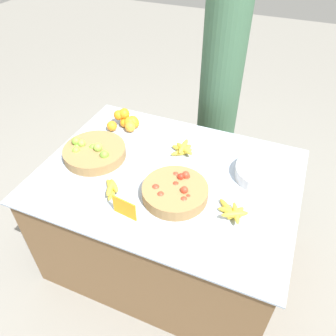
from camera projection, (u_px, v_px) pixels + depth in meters
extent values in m
plane|color=gray|center=(168.00, 252.00, 2.41)|extent=(12.00, 12.00, 0.00)
cube|color=brown|center=(168.00, 218.00, 2.16)|extent=(1.42, 1.06, 0.76)
cube|color=#99A8BC|center=(168.00, 175.00, 1.91)|extent=(1.48, 1.10, 0.01)
cylinder|color=olive|center=(95.00, 152.00, 2.01)|extent=(0.38, 0.38, 0.06)
sphere|color=#6BA333|center=(93.00, 148.00, 2.01)|extent=(0.05, 0.05, 0.05)
sphere|color=#89BC42|center=(98.00, 163.00, 1.94)|extent=(0.06, 0.06, 0.06)
sphere|color=#6BA333|center=(104.00, 155.00, 1.93)|extent=(0.06, 0.06, 0.06)
sphere|color=#89BC42|center=(82.00, 143.00, 2.00)|extent=(0.05, 0.05, 0.05)
sphere|color=#7AB238|center=(76.00, 141.00, 2.01)|extent=(0.05, 0.05, 0.05)
sphere|color=#89BC42|center=(98.00, 147.00, 1.96)|extent=(0.05, 0.05, 0.05)
sphere|color=#7AB238|center=(76.00, 151.00, 1.97)|extent=(0.05, 0.05, 0.05)
sphere|color=#89BC42|center=(77.00, 146.00, 2.02)|extent=(0.04, 0.04, 0.04)
cylinder|color=olive|center=(175.00, 192.00, 1.75)|extent=(0.35, 0.35, 0.07)
sphere|color=red|center=(171.00, 197.00, 1.72)|extent=(0.05, 0.05, 0.05)
sphere|color=red|center=(183.00, 187.00, 1.76)|extent=(0.04, 0.04, 0.04)
sphere|color=red|center=(176.00, 175.00, 1.82)|extent=(0.04, 0.04, 0.04)
sphere|color=red|center=(181.00, 194.00, 1.75)|extent=(0.04, 0.04, 0.04)
sphere|color=red|center=(181.00, 177.00, 1.77)|extent=(0.04, 0.04, 0.04)
sphere|color=red|center=(168.00, 199.00, 1.69)|extent=(0.04, 0.04, 0.04)
sphere|color=red|center=(166.00, 195.00, 1.74)|extent=(0.04, 0.04, 0.04)
sphere|color=red|center=(188.00, 198.00, 1.69)|extent=(0.04, 0.04, 0.04)
sphere|color=red|center=(163.00, 191.00, 1.74)|extent=(0.04, 0.04, 0.04)
sphere|color=red|center=(177.00, 198.00, 1.70)|extent=(0.05, 0.05, 0.05)
sphere|color=red|center=(184.00, 190.00, 1.69)|extent=(0.04, 0.04, 0.04)
sphere|color=red|center=(161.00, 196.00, 1.70)|extent=(0.04, 0.04, 0.04)
sphere|color=red|center=(176.00, 186.00, 1.76)|extent=(0.05, 0.05, 0.05)
sphere|color=red|center=(186.00, 177.00, 1.79)|extent=(0.04, 0.04, 0.04)
sphere|color=red|center=(180.00, 181.00, 1.80)|extent=(0.05, 0.05, 0.05)
sphere|color=red|center=(186.00, 175.00, 1.78)|extent=(0.04, 0.04, 0.04)
sphere|color=red|center=(184.00, 201.00, 1.68)|extent=(0.05, 0.05, 0.05)
sphere|color=red|center=(156.00, 188.00, 1.74)|extent=(0.05, 0.05, 0.05)
sphere|color=orange|center=(125.00, 123.00, 2.25)|extent=(0.07, 0.07, 0.07)
sphere|color=orange|center=(130.00, 123.00, 2.24)|extent=(0.08, 0.08, 0.08)
sphere|color=orange|center=(130.00, 127.00, 2.21)|extent=(0.07, 0.07, 0.07)
sphere|color=orange|center=(133.00, 122.00, 2.25)|extent=(0.08, 0.08, 0.08)
sphere|color=orange|center=(112.00, 126.00, 2.22)|extent=(0.07, 0.07, 0.07)
sphere|color=orange|center=(134.00, 123.00, 2.25)|extent=(0.07, 0.07, 0.07)
sphere|color=orange|center=(119.00, 115.00, 2.24)|extent=(0.07, 0.07, 0.07)
sphere|color=orange|center=(124.00, 114.00, 2.23)|extent=(0.08, 0.08, 0.08)
cylinder|color=silver|center=(263.00, 173.00, 1.86)|extent=(0.32, 0.32, 0.07)
cube|color=orange|center=(124.00, 208.00, 1.63)|extent=(0.14, 0.03, 0.11)
ellipsoid|color=gold|center=(185.00, 149.00, 2.06)|extent=(0.06, 0.12, 0.03)
ellipsoid|color=gold|center=(181.00, 152.00, 2.03)|extent=(0.13, 0.11, 0.03)
ellipsoid|color=gold|center=(185.00, 149.00, 2.06)|extent=(0.07, 0.12, 0.04)
ellipsoid|color=gold|center=(181.00, 149.00, 2.05)|extent=(0.14, 0.05, 0.04)
ellipsoid|color=gold|center=(184.00, 148.00, 2.07)|extent=(0.11, 0.03, 0.03)
ellipsoid|color=gold|center=(184.00, 149.00, 2.02)|extent=(0.14, 0.10, 0.03)
ellipsoid|color=gold|center=(183.00, 146.00, 2.04)|extent=(0.04, 0.15, 0.03)
ellipsoid|color=gold|center=(110.00, 186.00, 1.81)|extent=(0.11, 0.10, 0.03)
ellipsoid|color=gold|center=(111.00, 188.00, 1.79)|extent=(0.12, 0.13, 0.03)
ellipsoid|color=gold|center=(112.00, 191.00, 1.78)|extent=(0.06, 0.14, 0.03)
ellipsoid|color=gold|center=(114.00, 186.00, 1.78)|extent=(0.10, 0.10, 0.03)
ellipsoid|color=gold|center=(110.00, 188.00, 1.76)|extent=(0.06, 0.12, 0.03)
ellipsoid|color=gold|center=(231.00, 212.00, 1.66)|extent=(0.12, 0.06, 0.03)
ellipsoid|color=gold|center=(229.00, 211.00, 1.67)|extent=(0.12, 0.04, 0.03)
ellipsoid|color=gold|center=(227.00, 207.00, 1.69)|extent=(0.12, 0.11, 0.03)
ellipsoid|color=gold|center=(236.00, 213.00, 1.66)|extent=(0.09, 0.12, 0.03)
ellipsoid|color=gold|center=(236.00, 213.00, 1.63)|extent=(0.08, 0.14, 0.03)
ellipsoid|color=gold|center=(235.00, 214.00, 1.62)|extent=(0.13, 0.10, 0.03)
cylinder|color=#385B42|center=(218.00, 103.00, 2.52)|extent=(0.31, 0.31, 1.54)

